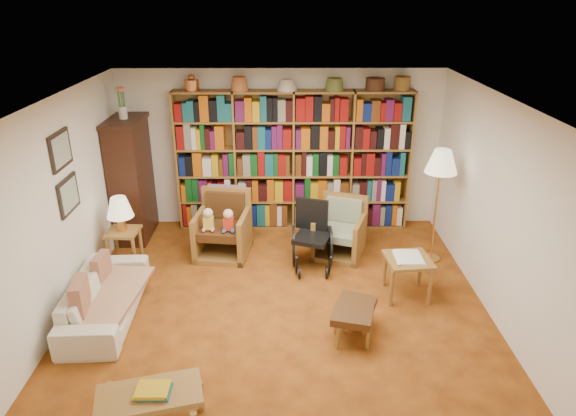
{
  "coord_description": "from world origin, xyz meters",
  "views": [
    {
      "loc": [
        0.05,
        -5.32,
        3.57
      ],
      "look_at": [
        0.1,
        0.6,
        1.05
      ],
      "focal_mm": 32.0,
      "sensor_mm": 36.0,
      "label": 1
    }
  ],
  "objects_px": {
    "side_table_lamp": "(124,239)",
    "footstool_a": "(352,318)",
    "armchair_leather": "(223,228)",
    "side_table_papers": "(408,264)",
    "armchair_sage": "(339,232)",
    "coffee_table": "(150,397)",
    "sofa": "(105,297)",
    "wheelchair": "(312,237)",
    "footstool_b": "(356,305)",
    "floor_lamp": "(441,166)"
  },
  "relations": [
    {
      "from": "sofa",
      "to": "wheelchair",
      "type": "height_order",
      "value": "wheelchair"
    },
    {
      "from": "sofa",
      "to": "coffee_table",
      "type": "bearing_deg",
      "value": -153.34
    },
    {
      "from": "floor_lamp",
      "to": "side_table_papers",
      "type": "height_order",
      "value": "floor_lamp"
    },
    {
      "from": "floor_lamp",
      "to": "armchair_leather",
      "type": "bearing_deg",
      "value": 174.69
    },
    {
      "from": "sofa",
      "to": "side_table_papers",
      "type": "xyz_separation_m",
      "value": [
        3.63,
        0.41,
        0.2
      ]
    },
    {
      "from": "wheelchair",
      "to": "footstool_a",
      "type": "height_order",
      "value": "wheelchair"
    },
    {
      "from": "sofa",
      "to": "armchair_sage",
      "type": "distance_m",
      "value": 3.31
    },
    {
      "from": "side_table_papers",
      "to": "coffee_table",
      "type": "distance_m",
      "value": 3.42
    },
    {
      "from": "armchair_sage",
      "to": "coffee_table",
      "type": "height_order",
      "value": "armchair_sage"
    },
    {
      "from": "footstool_a",
      "to": "footstool_b",
      "type": "xyz_separation_m",
      "value": [
        0.08,
        0.26,
        -0.01
      ]
    },
    {
      "from": "armchair_sage",
      "to": "footstool_b",
      "type": "bearing_deg",
      "value": -89.42
    },
    {
      "from": "armchair_sage",
      "to": "footstool_a",
      "type": "xyz_separation_m",
      "value": [
        -0.06,
        -2.11,
        -0.02
      ]
    },
    {
      "from": "side_table_lamp",
      "to": "footstool_a",
      "type": "relative_size",
      "value": 1.09
    },
    {
      "from": "sofa",
      "to": "floor_lamp",
      "type": "xyz_separation_m",
      "value": [
        4.2,
        1.35,
        1.16
      ]
    },
    {
      "from": "armchair_leather",
      "to": "side_table_papers",
      "type": "height_order",
      "value": "armchair_leather"
    },
    {
      "from": "side_table_lamp",
      "to": "footstool_b",
      "type": "distance_m",
      "value": 3.34
    },
    {
      "from": "wheelchair",
      "to": "footstool_b",
      "type": "bearing_deg",
      "value": -73.59
    },
    {
      "from": "footstool_a",
      "to": "coffee_table",
      "type": "xyz_separation_m",
      "value": [
        -1.9,
        -1.17,
        0.02
      ]
    },
    {
      "from": "armchair_sage",
      "to": "wheelchair",
      "type": "distance_m",
      "value": 0.57
    },
    {
      "from": "armchair_leather",
      "to": "coffee_table",
      "type": "bearing_deg",
      "value": -94.87
    },
    {
      "from": "coffee_table",
      "to": "side_table_papers",
      "type": "bearing_deg",
      "value": 37.75
    },
    {
      "from": "armchair_sage",
      "to": "floor_lamp",
      "type": "relative_size",
      "value": 0.55
    },
    {
      "from": "sofa",
      "to": "armchair_leather",
      "type": "xyz_separation_m",
      "value": [
        1.21,
        1.63,
        0.13
      ]
    },
    {
      "from": "wheelchair",
      "to": "footstool_a",
      "type": "distance_m",
      "value": 1.76
    },
    {
      "from": "side_table_papers",
      "to": "footstool_b",
      "type": "distance_m",
      "value": 0.99
    },
    {
      "from": "wheelchair",
      "to": "footstool_a",
      "type": "relative_size",
      "value": 1.86
    },
    {
      "from": "sofa",
      "to": "side_table_papers",
      "type": "height_order",
      "value": "side_table_papers"
    },
    {
      "from": "armchair_leather",
      "to": "footstool_b",
      "type": "xyz_separation_m",
      "value": [
        1.7,
        -1.87,
        -0.1
      ]
    },
    {
      "from": "armchair_sage",
      "to": "floor_lamp",
      "type": "distance_m",
      "value": 1.72
    },
    {
      "from": "armchair_sage",
      "to": "side_table_papers",
      "type": "height_order",
      "value": "armchair_sage"
    },
    {
      "from": "sofa",
      "to": "armchair_leather",
      "type": "bearing_deg",
      "value": -39.02
    },
    {
      "from": "wheelchair",
      "to": "side_table_papers",
      "type": "xyz_separation_m",
      "value": [
        1.15,
        -0.8,
        0.02
      ]
    },
    {
      "from": "wheelchair",
      "to": "coffee_table",
      "type": "height_order",
      "value": "wheelchair"
    },
    {
      "from": "sofa",
      "to": "side_table_papers",
      "type": "relative_size",
      "value": 2.92
    },
    {
      "from": "footstool_b",
      "to": "wheelchair",
      "type": "bearing_deg",
      "value": 106.41
    },
    {
      "from": "side_table_lamp",
      "to": "coffee_table",
      "type": "relative_size",
      "value": 0.56
    },
    {
      "from": "sofa",
      "to": "coffee_table",
      "type": "distance_m",
      "value": 1.92
    },
    {
      "from": "side_table_papers",
      "to": "footstool_b",
      "type": "bearing_deg",
      "value": -137.52
    },
    {
      "from": "footstool_a",
      "to": "coffee_table",
      "type": "height_order",
      "value": "coffee_table"
    },
    {
      "from": "armchair_leather",
      "to": "wheelchair",
      "type": "distance_m",
      "value": 1.34
    },
    {
      "from": "side_table_lamp",
      "to": "armchair_sage",
      "type": "distance_m",
      "value": 3.03
    },
    {
      "from": "footstool_b",
      "to": "floor_lamp",
      "type": "bearing_deg",
      "value": 51.2
    },
    {
      "from": "floor_lamp",
      "to": "coffee_table",
      "type": "bearing_deg",
      "value": -137.15
    },
    {
      "from": "wheelchair",
      "to": "footstool_b",
      "type": "xyz_separation_m",
      "value": [
        0.43,
        -1.46,
        -0.14
      ]
    },
    {
      "from": "footstool_a",
      "to": "sofa",
      "type": "bearing_deg",
      "value": 169.82
    },
    {
      "from": "wheelchair",
      "to": "armchair_leather",
      "type": "bearing_deg",
      "value": 162.05
    },
    {
      "from": "wheelchair",
      "to": "coffee_table",
      "type": "distance_m",
      "value": 3.29
    },
    {
      "from": "armchair_sage",
      "to": "floor_lamp",
      "type": "height_order",
      "value": "floor_lamp"
    },
    {
      "from": "sofa",
      "to": "armchair_sage",
      "type": "bearing_deg",
      "value": -63.4
    },
    {
      "from": "side_table_lamp",
      "to": "footstool_a",
      "type": "xyz_separation_m",
      "value": [
        2.94,
        -1.7,
        -0.12
      ]
    }
  ]
}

